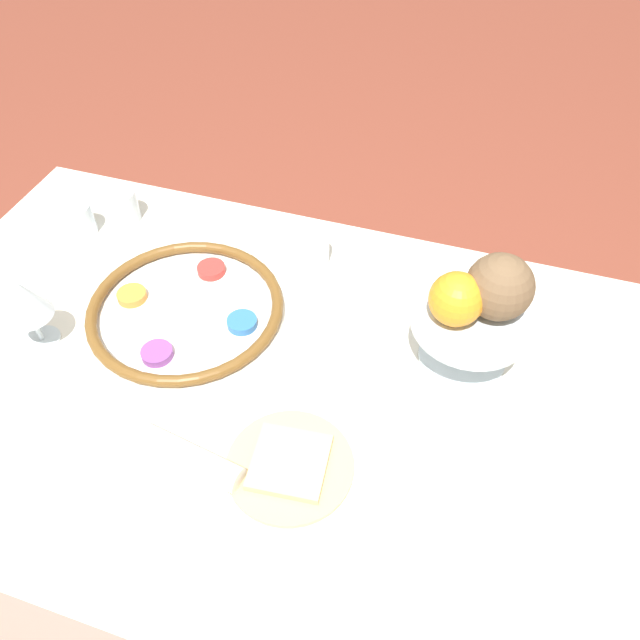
% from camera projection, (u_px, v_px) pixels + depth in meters
% --- Properties ---
extents(ground_plane, '(8.00, 8.00, 0.00)m').
position_uv_depth(ground_plane, '(294.00, 559.00, 1.51)').
color(ground_plane, brown).
extents(dining_table, '(1.36, 0.81, 0.71)m').
position_uv_depth(dining_table, '(288.00, 489.00, 1.24)').
color(dining_table, silver).
rests_on(dining_table, ground_plane).
extents(seder_plate, '(0.34, 0.34, 0.03)m').
position_uv_depth(seder_plate, '(186.00, 309.00, 1.07)').
color(seder_plate, silver).
rests_on(seder_plate, dining_table).
extents(wine_glass, '(0.08, 0.08, 0.14)m').
position_uv_depth(wine_glass, '(23.00, 300.00, 0.97)').
color(wine_glass, silver).
rests_on(wine_glass, dining_table).
extents(fruit_stand, '(0.18, 0.18, 0.11)m').
position_uv_depth(fruit_stand, '(470.00, 324.00, 0.95)').
color(fruit_stand, silver).
rests_on(fruit_stand, dining_table).
extents(orange_fruit, '(0.08, 0.08, 0.08)m').
position_uv_depth(orange_fruit, '(456.00, 299.00, 0.89)').
color(orange_fruit, orange).
rests_on(orange_fruit, fruit_stand).
extents(coconut, '(0.10, 0.10, 0.10)m').
position_uv_depth(coconut, '(499.00, 287.00, 0.90)').
color(coconut, brown).
rests_on(coconut, fruit_stand).
extents(bread_plate, '(0.18, 0.18, 0.02)m').
position_uv_depth(bread_plate, '(290.00, 465.00, 0.87)').
color(bread_plate, tan).
rests_on(bread_plate, dining_table).
extents(napkin_roll, '(0.18, 0.07, 0.04)m').
position_uv_depth(napkin_roll, '(187.00, 456.00, 0.87)').
color(napkin_roll, white).
rests_on(napkin_roll, dining_table).
extents(cup_near, '(0.07, 0.07, 0.06)m').
position_uv_depth(cup_near, '(122.00, 206.00, 1.24)').
color(cup_near, silver).
rests_on(cup_near, dining_table).
extents(cup_mid, '(0.07, 0.07, 0.06)m').
position_uv_depth(cup_mid, '(77.00, 220.00, 1.21)').
color(cup_mid, silver).
rests_on(cup_mid, dining_table).
extents(cup_far, '(0.07, 0.07, 0.06)m').
position_uv_depth(cup_far, '(312.00, 247.00, 1.15)').
color(cup_far, silver).
rests_on(cup_far, dining_table).
extents(spoon, '(0.14, 0.03, 0.01)m').
position_uv_depth(spoon, '(177.00, 486.00, 0.86)').
color(spoon, silver).
rests_on(spoon, dining_table).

